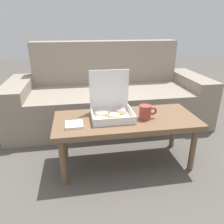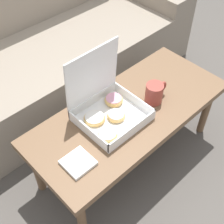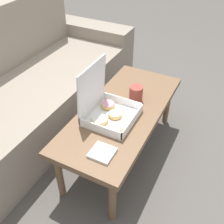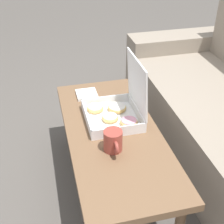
% 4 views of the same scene
% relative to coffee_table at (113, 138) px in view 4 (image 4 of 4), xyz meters
% --- Properties ---
extents(ground_plane, '(12.00, 12.00, 0.00)m').
position_rel_coffee_table_xyz_m(ground_plane, '(0.00, 0.04, -0.36)').
color(ground_plane, '#514C47').
extents(coffee_table, '(1.11, 0.48, 0.41)m').
position_rel_coffee_table_xyz_m(coffee_table, '(0.00, 0.00, 0.00)').
color(coffee_table, brown).
rests_on(coffee_table, ground_plane).
extents(pastry_box, '(0.32, 0.29, 0.35)m').
position_rel_coffee_table_xyz_m(pastry_box, '(-0.12, 0.05, 0.10)').
color(pastry_box, white).
rests_on(pastry_box, coffee_table).
extents(coffee_mug, '(0.14, 0.09, 0.11)m').
position_rel_coffee_table_xyz_m(coffee_mug, '(0.14, -0.04, 0.10)').
color(coffee_mug, '#993D33').
rests_on(coffee_mug, coffee_table).
extents(napkin_stack, '(0.13, 0.13, 0.02)m').
position_rel_coffee_table_xyz_m(napkin_stack, '(-0.40, -0.07, 0.05)').
color(napkin_stack, white).
rests_on(napkin_stack, coffee_table).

